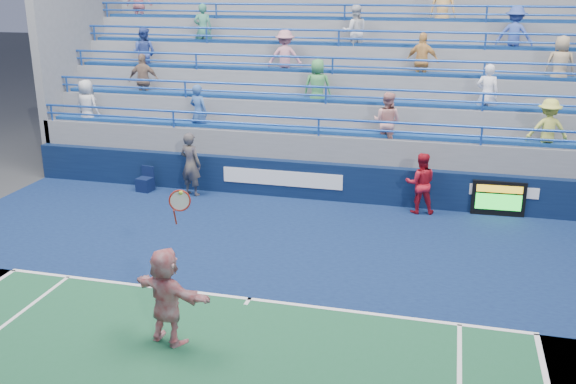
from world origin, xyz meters
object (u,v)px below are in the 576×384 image
(line_judge, at_px, (191,164))
(serve_speed_board, at_px, (498,198))
(ball_girl, at_px, (421,183))
(judge_chair, at_px, (145,184))
(tennis_player, at_px, (167,296))

(line_judge, bearing_deg, serve_speed_board, -161.31)
(serve_speed_board, height_order, ball_girl, ball_girl)
(line_judge, xyz_separation_m, ball_girl, (6.67, 0.11, -0.10))
(serve_speed_board, xyz_separation_m, ball_girl, (-2.08, -0.30, 0.36))
(line_judge, distance_m, ball_girl, 6.67)
(judge_chair, height_order, line_judge, line_judge)
(serve_speed_board, relative_size, ball_girl, 0.83)
(tennis_player, xyz_separation_m, ball_girl, (3.90, 7.88, -0.05))
(line_judge, height_order, ball_girl, line_judge)
(tennis_player, relative_size, line_judge, 1.50)
(serve_speed_board, xyz_separation_m, judge_chair, (-10.27, -0.42, -0.25))
(judge_chair, relative_size, line_judge, 0.40)
(tennis_player, height_order, line_judge, tennis_player)
(tennis_player, distance_m, line_judge, 8.24)
(ball_girl, bearing_deg, tennis_player, 55.02)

